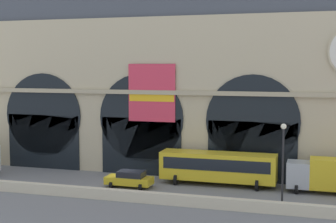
{
  "coord_description": "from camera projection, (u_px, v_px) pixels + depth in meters",
  "views": [
    {
      "loc": [
        17.52,
        -43.09,
        11.28
      ],
      "look_at": [
        2.93,
        5.0,
        6.71
      ],
      "focal_mm": 52.94,
      "sensor_mm": 36.0,
      "label": 1
    }
  ],
  "objects": [
    {
      "name": "box_truck_east",
      "position": [
        331.0,
        175.0,
        43.93
      ],
      "size": [
        7.5,
        2.91,
        3.12
      ],
      "color": "#ADB2B7",
      "rests_on": "ground"
    },
    {
      "name": "quay_parapet_wall",
      "position": [
        101.0,
        194.0,
        42.28
      ],
      "size": [
        90.0,
        0.7,
        0.91
      ],
      "primitive_type": "cube",
      "color": "beige",
      "rests_on": "ground"
    },
    {
      "name": "bus_mideast",
      "position": [
        218.0,
        167.0,
        47.13
      ],
      "size": [
        11.0,
        3.25,
        3.1
      ],
      "color": "gold",
      "rests_on": "ground"
    },
    {
      "name": "station_building",
      "position": [
        149.0,
        83.0,
        53.37
      ],
      "size": [
        48.29,
        5.3,
        19.44
      ],
      "color": "#BCAD8C",
      "rests_on": "ground"
    },
    {
      "name": "car_center",
      "position": [
        130.0,
        179.0,
        46.33
      ],
      "size": [
        4.4,
        2.22,
        1.55
      ],
      "color": "gold",
      "rests_on": "ground"
    },
    {
      "name": "street_lamp_quayside",
      "position": [
        283.0,
        155.0,
        38.33
      ],
      "size": [
        0.44,
        0.44,
        6.9
      ],
      "color": "black",
      "rests_on": "ground"
    },
    {
      "name": "ground_plane",
      "position": [
        123.0,
        185.0,
        47.15
      ],
      "size": [
        200.0,
        200.0,
        0.0
      ],
      "primitive_type": "plane",
      "color": "slate"
    }
  ]
}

